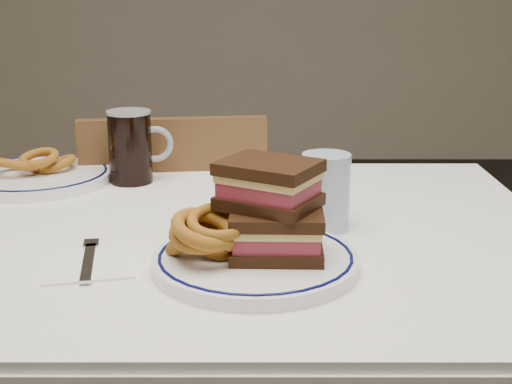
{
  "coord_description": "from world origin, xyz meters",
  "views": [
    {
      "loc": [
        0.14,
        -1.11,
        1.14
      ],
      "look_at": [
        0.14,
        -0.13,
        0.85
      ],
      "focal_mm": 50.0,
      "sensor_mm": 36.0,
      "label": 1
    }
  ],
  "objects_px": {
    "chair_far": "(178,271)",
    "main_plate": "(256,260)",
    "far_plate": "(36,176)",
    "beer_mug": "(132,146)",
    "reuben_sandwich": "(273,209)"
  },
  "relations": [
    {
      "from": "chair_far",
      "to": "reuben_sandwich",
      "type": "bearing_deg",
      "value": -71.8
    },
    {
      "from": "chair_far",
      "to": "main_plate",
      "type": "relative_size",
      "value": 2.96
    },
    {
      "from": "reuben_sandwich",
      "to": "far_plate",
      "type": "height_order",
      "value": "reuben_sandwich"
    },
    {
      "from": "main_plate",
      "to": "beer_mug",
      "type": "height_order",
      "value": "beer_mug"
    },
    {
      "from": "chair_far",
      "to": "far_plate",
      "type": "relative_size",
      "value": 2.89
    },
    {
      "from": "reuben_sandwich",
      "to": "beer_mug",
      "type": "height_order",
      "value": "reuben_sandwich"
    },
    {
      "from": "chair_far",
      "to": "reuben_sandwich",
      "type": "relative_size",
      "value": 5.33
    },
    {
      "from": "chair_far",
      "to": "main_plate",
      "type": "xyz_separation_m",
      "value": [
        0.19,
        -0.65,
        0.29
      ]
    },
    {
      "from": "reuben_sandwich",
      "to": "far_plate",
      "type": "bearing_deg",
      "value": 136.49
    },
    {
      "from": "main_plate",
      "to": "chair_far",
      "type": "bearing_deg",
      "value": 106.09
    },
    {
      "from": "beer_mug",
      "to": "chair_far",
      "type": "bearing_deg",
      "value": 73.38
    },
    {
      "from": "beer_mug",
      "to": "far_plate",
      "type": "xyz_separation_m",
      "value": [
        -0.2,
        -0.0,
        -0.06
      ]
    },
    {
      "from": "beer_mug",
      "to": "reuben_sandwich",
      "type": "bearing_deg",
      "value": -58.55
    },
    {
      "from": "chair_far",
      "to": "far_plate",
      "type": "distance_m",
      "value": 0.44
    },
    {
      "from": "far_plate",
      "to": "beer_mug",
      "type": "bearing_deg",
      "value": 0.18
    }
  ]
}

